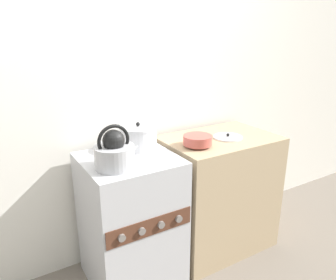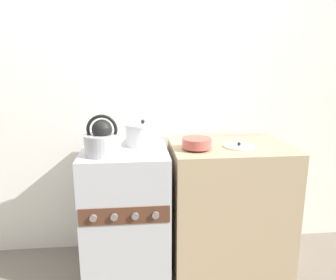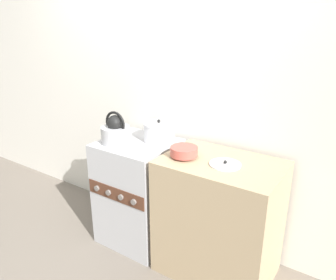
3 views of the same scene
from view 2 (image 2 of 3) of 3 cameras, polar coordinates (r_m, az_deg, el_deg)
name	(u,v)px [view 2 (image 2 of 3)]	position (r m, az deg, el deg)	size (l,w,h in m)	color
wall_back	(124,90)	(2.48, -7.65, 8.55)	(7.00, 0.06, 2.50)	silver
stove	(126,212)	(2.35, -7.28, -12.25)	(0.57, 0.57, 0.89)	#B2B2B7
counter	(229,206)	(2.44, 10.53, -11.24)	(0.82, 0.56, 0.90)	tan
kettle	(103,140)	(2.08, -11.26, -0.07)	(0.28, 0.23, 0.26)	#B2B2B7
cooking_pot	(143,134)	(2.29, -4.36, 1.02)	(0.25, 0.25, 0.18)	silver
enamel_bowl	(197,143)	(2.15, 5.04, -0.55)	(0.19, 0.19, 0.08)	#B75147
loose_pot_lid	(239,146)	(2.27, 12.25, -1.05)	(0.21, 0.21, 0.03)	silver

